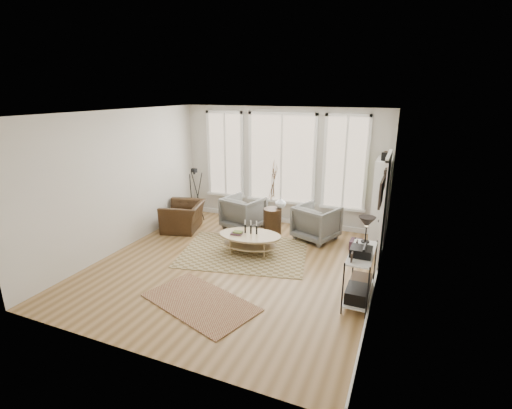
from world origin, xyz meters
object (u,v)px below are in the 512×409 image
at_px(low_shelf, 360,270).
at_px(accent_chair, 183,216).
at_px(coffee_table, 250,238).
at_px(bookcase, 381,202).
at_px(armchair_right, 317,222).
at_px(armchair_left, 244,212).
at_px(side_table, 273,200).

relative_size(low_shelf, accent_chair, 1.27).
xyz_separation_m(coffee_table, accent_chair, (-2.03, 0.65, 0.01)).
distance_m(low_shelf, coffee_table, 2.55).
bearing_deg(low_shelf, bookcase, 88.72).
relative_size(coffee_table, armchair_right, 1.59).
relative_size(low_shelf, coffee_table, 0.94).
relative_size(coffee_table, armchair_left, 1.58).
distance_m(coffee_table, armchair_left, 1.49).
height_order(coffee_table, side_table, side_table).
bearing_deg(low_shelf, armchair_left, 143.69).
bearing_deg(low_shelf, accent_chair, 159.84).
distance_m(low_shelf, side_table, 3.13).
distance_m(coffee_table, armchair_right, 1.69).
height_order(coffee_table, armchair_right, armchair_right).
height_order(side_table, accent_chair, side_table).
relative_size(low_shelf, side_table, 0.73).
bearing_deg(armchair_right, coffee_table, 70.88).
bearing_deg(bookcase, low_shelf, -91.28).
relative_size(low_shelf, armchair_left, 1.48).
xyz_separation_m(bookcase, side_table, (-2.33, -0.40, -0.10)).
bearing_deg(side_table, coffee_table, -93.89).
xyz_separation_m(low_shelf, side_table, (-2.28, 2.12, 0.34)).
bearing_deg(side_table, armchair_right, 6.66).
bearing_deg(accent_chair, side_table, 88.61).
xyz_separation_m(bookcase, armchair_right, (-1.31, -0.28, -0.56)).
bearing_deg(side_table, armchair_left, 170.20).
height_order(bookcase, low_shelf, bookcase).
relative_size(armchair_left, side_table, 0.49).
xyz_separation_m(low_shelf, armchair_right, (-1.26, 2.24, -0.11)).
bearing_deg(armchair_right, armchair_left, 20.96).
bearing_deg(side_table, bookcase, 9.63).
xyz_separation_m(bookcase, low_shelf, (-0.06, -2.52, -0.44)).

